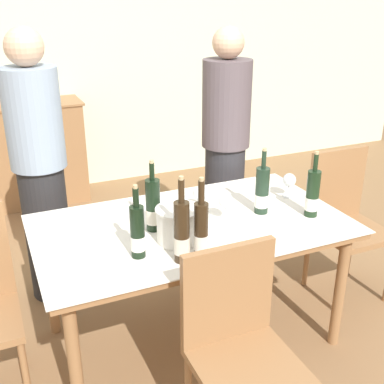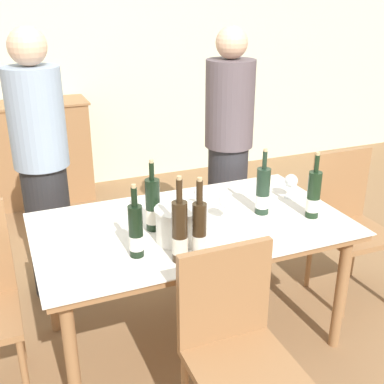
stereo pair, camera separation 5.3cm
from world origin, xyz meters
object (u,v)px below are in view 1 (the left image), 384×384
wine_bottle_4 (182,233)px  person_host (40,172)px  wine_glass_1 (226,201)px  wine_glass_2 (200,194)px  wine_glass_3 (289,181)px  sideboard_cabinet (8,157)px  chair_right_end (344,214)px  wine_glass_0 (183,206)px  wine_bottle_0 (201,230)px  wine_bottle_2 (312,195)px  wine_bottle_5 (153,207)px  chair_near_front (238,340)px  dining_table (192,235)px  wine_bottle_1 (262,192)px  person_guest_left (225,151)px  wine_bottle_3 (138,233)px  ice_bucket (179,224)px

wine_bottle_4 → person_host: size_ratio=0.24×
wine_glass_1 → wine_glass_2: wine_glass_1 is taller
wine_glass_2 → wine_glass_3: (0.56, -0.05, 0.01)m
sideboard_cabinet → chair_right_end: 3.01m
wine_glass_0 → person_host: person_host is taller
wine_glass_0 → sideboard_cabinet: bearing=107.1°
wine_bottle_0 → wine_glass_0: bearing=80.5°
wine_bottle_2 → wine_glass_3: (0.04, 0.27, -0.02)m
wine_glass_1 → person_host: 1.18m
wine_glass_1 → chair_right_end: chair_right_end is taller
wine_bottle_5 → chair_near_front: 0.80m
chair_near_front → wine_bottle_4: bearing=105.1°
dining_table → wine_glass_0: 0.18m
dining_table → wine_bottle_1: 0.45m
wine_bottle_0 → wine_glass_0: wine_bottle_0 is taller
wine_bottle_0 → person_guest_left: (0.68, 1.08, -0.03)m
wine_bottle_4 → wine_glass_3: (0.87, 0.43, -0.04)m
wine_bottle_1 → wine_bottle_3: size_ratio=1.05×
sideboard_cabinet → wine_bottle_4: size_ratio=3.41×
dining_table → sideboard_cabinet: bearing=107.8°
person_host → wine_glass_2: bearing=-39.7°
wine_glass_2 → chair_right_end: size_ratio=0.14×
person_guest_left → wine_glass_0: bearing=-130.5°
wine_bottle_4 → wine_bottle_2: bearing=10.9°
sideboard_cabinet → wine_glass_1: sideboard_cabinet is taller
wine_bottle_2 → ice_bucket: bearing=178.5°
dining_table → wine_bottle_4: 0.44m
wine_bottle_1 → wine_bottle_2: bearing=-32.4°
wine_glass_2 → chair_near_front: (-0.21, -0.85, -0.30)m
wine_glass_3 → chair_right_end: size_ratio=0.15×
dining_table → wine_glass_0: (-0.04, 0.02, 0.17)m
wine_bottle_0 → ice_bucket: bearing=102.0°
ice_bucket → wine_bottle_5: bearing=113.4°
chair_near_front → person_guest_left: 1.63m
wine_glass_3 → person_host: size_ratio=0.09×
chair_near_front → person_host: size_ratio=0.54×
wine_bottle_1 → wine_bottle_5: bearing=176.2°
dining_table → ice_bucket: 0.26m
wine_bottle_2 → wine_bottle_5: size_ratio=0.97×
wine_bottle_2 → wine_glass_2: 0.61m
wine_bottle_4 → sideboard_cabinet: bearing=102.0°
wine_bottle_4 → wine_bottle_5: bearing=92.3°
wine_bottle_0 → chair_near_front: bearing=-89.4°
wine_bottle_1 → person_guest_left: person_guest_left is taller
dining_table → wine_bottle_5: bearing=175.9°
sideboard_cabinet → dining_table: bearing=-72.2°
wine_bottle_2 → wine_bottle_3: size_ratio=1.03×
sideboard_cabinet → wine_bottle_2: 2.98m
wine_bottle_5 → wine_glass_2: (0.32, 0.14, -0.04)m
wine_glass_2 → wine_bottle_5: bearing=-157.4°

